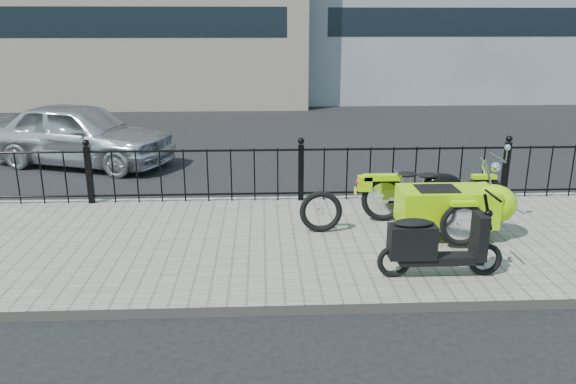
{
  "coord_description": "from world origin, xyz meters",
  "views": [
    {
      "loc": [
        -0.64,
        -7.77,
        3.03
      ],
      "look_at": [
        -0.28,
        -0.1,
        0.69
      ],
      "focal_mm": 35.0,
      "sensor_mm": 36.0,
      "label": 1
    }
  ],
  "objects_px": {
    "motorcycle_sidecar": "(455,202)",
    "spare_tire": "(321,212)",
    "scooter": "(432,245)",
    "sedan_car": "(81,134)"
  },
  "relations": [
    {
      "from": "scooter",
      "to": "sedan_car",
      "type": "bearing_deg",
      "value": 133.83
    },
    {
      "from": "scooter",
      "to": "sedan_car",
      "type": "distance_m",
      "value": 8.52
    },
    {
      "from": "motorcycle_sidecar",
      "to": "spare_tire",
      "type": "height_order",
      "value": "motorcycle_sidecar"
    },
    {
      "from": "sedan_car",
      "to": "scooter",
      "type": "bearing_deg",
      "value": -117.01
    },
    {
      "from": "motorcycle_sidecar",
      "to": "sedan_car",
      "type": "distance_m",
      "value": 8.18
    },
    {
      "from": "motorcycle_sidecar",
      "to": "spare_tire",
      "type": "relative_size",
      "value": 3.72
    },
    {
      "from": "motorcycle_sidecar",
      "to": "spare_tire",
      "type": "distance_m",
      "value": 1.89
    },
    {
      "from": "spare_tire",
      "to": "scooter",
      "type": "bearing_deg",
      "value": -52.88
    },
    {
      "from": "motorcycle_sidecar",
      "to": "scooter",
      "type": "bearing_deg",
      "value": -118.26
    },
    {
      "from": "motorcycle_sidecar",
      "to": "sedan_car",
      "type": "height_order",
      "value": "sedan_car"
    }
  ]
}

